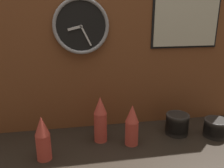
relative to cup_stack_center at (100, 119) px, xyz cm
name	(u,v)px	position (x,y,z in cm)	size (l,w,h in cm)	color
ground_plane	(125,148)	(12.23, -6.96, -14.91)	(160.00, 56.00, 4.00)	black
wall_tiled_back	(116,41)	(12.23, 19.54, 39.59)	(160.00, 3.00, 105.00)	brown
cup_stack_center	(100,119)	(0.00, 0.00, 0.00)	(7.22, 7.22, 25.82)	#DB4C3D
cup_stack_left	(43,138)	(-29.18, -12.14, -1.63)	(7.22, 7.22, 22.56)	#DB4C3D
cup_stack_center_right	(132,125)	(16.02, -6.37, -1.63)	(7.22, 7.22, 22.56)	#DB4C3D
bowl_stack_far_right	(216,127)	(65.55, -6.25, -7.48)	(13.45, 13.45, 10.20)	black
bowl_stack_right	(177,123)	(44.94, 0.15, -6.45)	(13.45, 13.45, 12.25)	black
wall_clock	(81,26)	(-7.71, 16.50, 48.22)	(30.54, 2.70, 30.54)	black
menu_board	(187,10)	(53.41, 17.39, 56.58)	(41.42, 1.32, 43.74)	black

